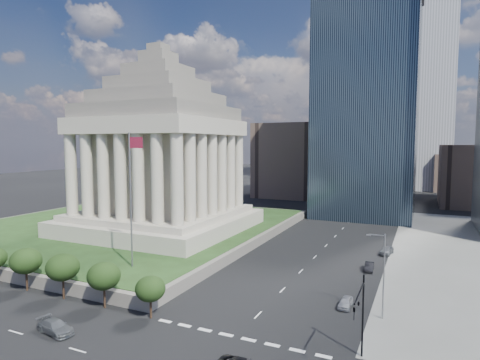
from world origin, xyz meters
The scene contains 15 objects.
ground centered at (0.00, 100.00, 0.00)m, with size 500.00×500.00×0.00m, color black.
plaza_terrace centered at (-45.00, 50.00, 0.90)m, with size 66.00×70.00×1.80m, color #686359.
plaza_lawn centered at (-45.00, 50.00, 1.85)m, with size 64.00×68.00×0.10m, color #203616.
war_memorial centered at (-34.00, 48.00, 21.40)m, with size 34.00×34.00×39.00m, color #B0A693, non-canonical shape.
flagpole centered at (-21.83, 24.00, 13.11)m, with size 2.52×0.24×20.00m.
tree_row centered at (-35.50, 14.00, 3.00)m, with size 53.00×4.00×6.00m, color black, non-canonical shape.
midrise_glass centered at (2.00, 95.00, 30.00)m, with size 26.00×26.00×60.00m, color black.
building_filler_ne centered at (32.00, 130.00, 10.00)m, with size 20.00×30.00×20.00m, color brown.
building_filler_nw centered at (-30.00, 130.00, 14.00)m, with size 24.00×30.00×28.00m, color brown.
traffic_signal_ne centered at (12.50, 13.70, 5.25)m, with size 0.30×5.74×8.00m.
street_lamp_north centered at (13.33, 25.00, 5.66)m, with size 2.13×0.22×10.00m.
suv_grey centered at (-17.99, 6.68, 0.70)m, with size 4.84×1.97×1.40m, color #4E5155.
parked_sedan_near centered at (9.00, 26.66, 0.62)m, with size 1.46×3.63×1.24m, color #94969C.
parked_sedan_mid centered at (9.84, 42.99, 0.63)m, with size 3.83×1.34×1.26m, color black.
parked_sedan_far centered at (11.50, 54.24, 0.77)m, with size 1.83×4.54×1.55m, color slate.
Camera 1 is at (17.26, -22.49, 20.14)m, focal length 30.00 mm.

